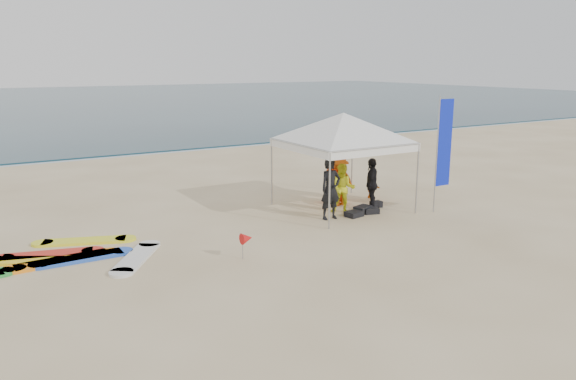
# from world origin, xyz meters

# --- Properties ---
(ground) EXTENTS (120.00, 120.00, 0.00)m
(ground) POSITION_xyz_m (0.00, 0.00, 0.00)
(ground) COLOR beige
(ground) RESTS_ON ground
(ocean) EXTENTS (160.00, 84.00, 0.08)m
(ocean) POSITION_xyz_m (0.00, 60.00, 0.04)
(ocean) COLOR #0C2633
(ocean) RESTS_ON ground
(shoreline_foam) EXTENTS (160.00, 1.20, 0.01)m
(shoreline_foam) POSITION_xyz_m (0.00, 18.20, 0.00)
(shoreline_foam) COLOR silver
(shoreline_foam) RESTS_ON ground
(person_black_a) EXTENTS (0.67, 0.44, 1.83)m
(person_black_a) POSITION_xyz_m (2.48, 3.14, 0.92)
(person_black_a) COLOR black
(person_black_a) RESTS_ON ground
(person_yellow) EXTENTS (0.95, 0.93, 1.55)m
(person_yellow) POSITION_xyz_m (3.20, 3.49, 0.77)
(person_yellow) COLOR yellow
(person_yellow) RESTS_ON ground
(person_orange_a) EXTENTS (1.06, 0.63, 1.62)m
(person_orange_a) POSITION_xyz_m (3.69, 4.35, 0.81)
(person_orange_a) COLOR orange
(person_orange_a) RESTS_ON ground
(person_black_b) EXTENTS (0.99, 0.96, 1.66)m
(person_black_b) POSITION_xyz_m (4.21, 3.35, 0.83)
(person_black_b) COLOR black
(person_black_b) RESTS_ON ground
(person_orange_b) EXTENTS (1.04, 0.94, 1.79)m
(person_orange_b) POSITION_xyz_m (3.72, 4.63, 0.89)
(person_orange_b) COLOR #FF4A16
(person_orange_b) RESTS_ON ground
(person_seated) EXTENTS (0.42, 0.83, 0.85)m
(person_seated) POSITION_xyz_m (5.14, 4.48, 0.43)
(person_seated) COLOR orange
(person_seated) RESTS_ON ground
(canopy_tent) EXTENTS (4.63, 4.63, 3.50)m
(canopy_tent) POSITION_xyz_m (3.48, 3.93, 3.05)
(canopy_tent) COLOR #A5A5A8
(canopy_tent) RESTS_ON ground
(feather_flag) EXTENTS (0.61, 0.04, 3.60)m
(feather_flag) POSITION_xyz_m (5.96, 2.09, 2.12)
(feather_flag) COLOR #A5A5A8
(feather_flag) RESTS_ON ground
(marker_pennant) EXTENTS (0.28, 0.28, 0.64)m
(marker_pennant) POSITION_xyz_m (-1.23, 1.32, 0.49)
(marker_pennant) COLOR #A5A5A8
(marker_pennant) RESTS_ON ground
(gear_pile) EXTENTS (1.76, 0.90, 0.22)m
(gear_pile) POSITION_xyz_m (3.76, 3.12, 0.10)
(gear_pile) COLOR black
(gear_pile) RESTS_ON ground
(surfboard_spread) EXTENTS (5.49, 3.53, 0.07)m
(surfboard_spread) POSITION_xyz_m (-5.14, 3.53, 0.04)
(surfboard_spread) COLOR yellow
(surfboard_spread) RESTS_ON ground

